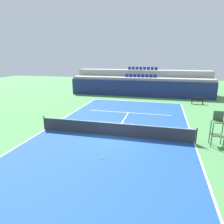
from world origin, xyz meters
name	(u,v)px	position (x,y,z in m)	size (l,w,h in m)	color
ground_plane	(113,136)	(0.00, 0.00, 0.00)	(80.00, 80.00, 0.00)	#4C8C4C
court_surface	(113,136)	(0.00, 0.00, 0.01)	(11.00, 24.00, 0.01)	#1E4C99
baseline_far	(136,101)	(0.00, 11.95, 0.01)	(11.00, 0.10, 0.00)	white
sideline_left	(45,129)	(-5.45, 0.00, 0.01)	(0.10, 24.00, 0.00)	white
sideline_right	(195,143)	(5.45, 0.00, 0.01)	(0.10, 24.00, 0.00)	white
service_line_far	(128,113)	(0.00, 6.40, 0.01)	(8.26, 0.10, 0.00)	white
centre_service_line	(122,122)	(0.00, 3.20, 0.01)	(0.10, 6.40, 0.00)	white
back_wall	(139,89)	(0.00, 15.23, 1.12)	(20.11, 0.30, 2.24)	navy
stands_tier_lower	(140,86)	(0.00, 16.58, 1.30)	(20.11, 2.40, 2.59)	#9E9E99
stands_tier_upper	(142,81)	(0.00, 18.98, 1.76)	(20.11, 2.40, 3.52)	#9E9E99
seating_row_lower	(141,76)	(0.00, 16.68, 2.72)	(4.53, 0.44, 0.44)	navy
seating_row_upper	(143,69)	(0.00, 19.08, 3.64)	(4.53, 0.44, 0.44)	navy
tennis_net	(113,129)	(0.00, 0.00, 0.51)	(11.08, 0.08, 1.07)	black
umpire_chair	(218,128)	(6.70, 0.06, 1.19)	(0.76, 0.66, 2.20)	#334C2D
player_bench	(197,100)	(7.31, 12.31, 0.51)	(1.50, 0.40, 0.85)	#232328
tennis_ball_1	(102,159)	(0.20, -3.50, 0.04)	(0.07, 0.07, 0.07)	#CCE033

